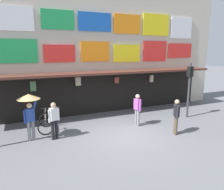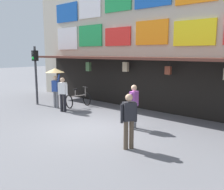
# 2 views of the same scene
# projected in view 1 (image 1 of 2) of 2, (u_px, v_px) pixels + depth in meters

# --- Properties ---
(ground_plane) EXTENTS (80.00, 80.00, 0.00)m
(ground_plane) POSITION_uv_depth(u_px,v_px,m) (125.00, 136.00, 9.96)
(ground_plane) COLOR slate
(shopfront) EXTENTS (18.00, 2.60, 8.00)m
(shopfront) POSITION_uv_depth(u_px,v_px,m) (92.00, 49.00, 13.23)
(shopfront) COLOR beige
(shopfront) RESTS_ON ground
(traffic_light_far) EXTENTS (0.30, 0.34, 3.20)m
(traffic_light_far) POSITION_uv_depth(u_px,v_px,m) (189.00, 81.00, 12.25)
(traffic_light_far) COLOR #38383D
(traffic_light_far) RESTS_ON ground
(bicycle_parked) EXTENTS (0.88, 1.25, 1.05)m
(bicycle_parked) POSITION_uv_depth(u_px,v_px,m) (46.00, 123.00, 10.48)
(bicycle_parked) COLOR black
(bicycle_parked) RESTS_ON ground
(pedestrian_in_yellow) EXTENTS (0.37, 0.47, 1.68)m
(pedestrian_in_yellow) POSITION_uv_depth(u_px,v_px,m) (176.00, 115.00, 9.96)
(pedestrian_in_yellow) COLOR brown
(pedestrian_in_yellow) RESTS_ON ground
(pedestrian_in_red) EXTENTS (0.27, 0.52, 1.68)m
(pedestrian_in_red) POSITION_uv_depth(u_px,v_px,m) (137.00, 108.00, 11.08)
(pedestrian_in_red) COLOR gray
(pedestrian_in_red) RESTS_ON ground
(pedestrian_in_white) EXTENTS (0.50, 0.33, 1.68)m
(pedestrian_in_white) POSITION_uv_depth(u_px,v_px,m) (54.00, 119.00, 9.40)
(pedestrian_in_white) COLOR black
(pedestrian_in_white) RESTS_ON ground
(pedestrian_with_umbrella) EXTENTS (0.96, 0.96, 2.08)m
(pedestrian_with_umbrella) POSITION_uv_depth(u_px,v_px,m) (29.00, 104.00, 9.13)
(pedestrian_with_umbrella) COLOR gray
(pedestrian_with_umbrella) RESTS_ON ground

